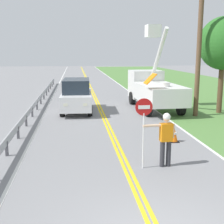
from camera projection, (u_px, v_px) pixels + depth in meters
grass_verge_right at (224, 95)px, 26.80m from camera, size 16.00×110.00×0.01m
centerline_yellow_left at (94, 97)px, 25.40m from camera, size 0.11×110.00×0.01m
centerline_yellow_right at (96, 97)px, 25.42m from camera, size 0.11×110.00×0.01m
edge_line_right at (137, 97)px, 25.84m from camera, size 0.12×110.00×0.01m
edge_line_left at (52, 98)px, 24.98m from camera, size 0.12×110.00×0.01m
flagger_worker at (166, 136)px, 9.88m from camera, size 1.09×0.27×1.83m
stop_sign_paddle at (144, 118)px, 9.60m from camera, size 0.56×0.04×2.33m
utility_bucket_truck at (153, 88)px, 20.31m from camera, size 2.67×6.88×5.56m
oncoming_suv_nearest at (77, 95)px, 19.13m from camera, size 2.06×4.67×2.10m
utility_pole_near at (199, 47)px, 17.29m from camera, size 1.80×0.28×7.80m
traffic_cone_lead at (174, 134)px, 12.78m from camera, size 0.40×0.40×0.70m
guardrail_left_shoulder at (39, 99)px, 21.01m from camera, size 0.10×32.00×0.71m
roadside_tree_verge at (224, 44)px, 18.21m from camera, size 3.00×3.00×5.90m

